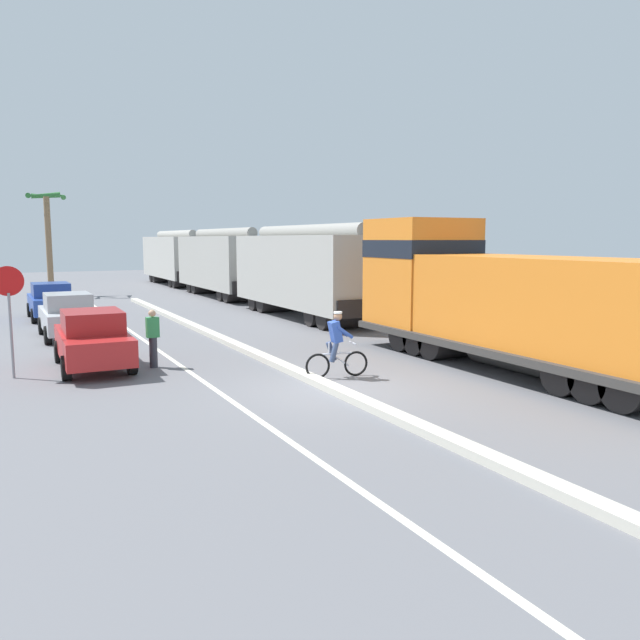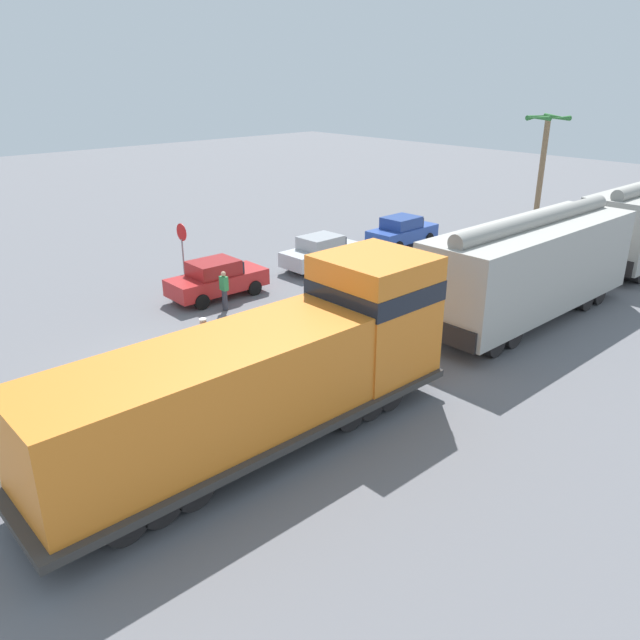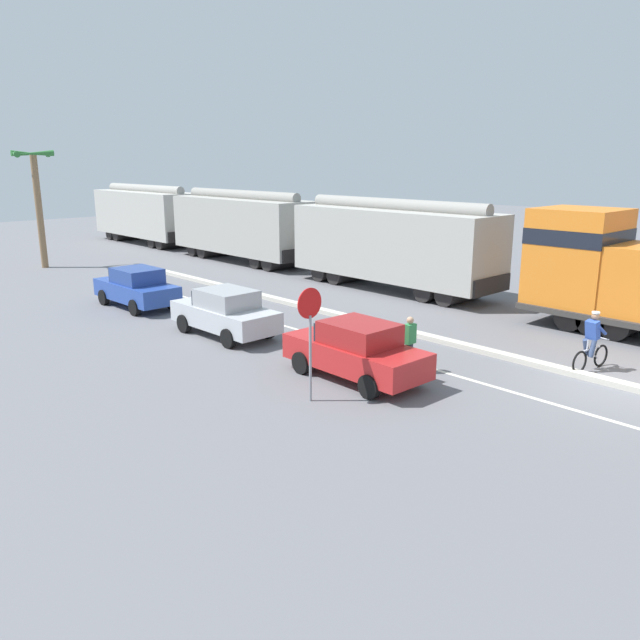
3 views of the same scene
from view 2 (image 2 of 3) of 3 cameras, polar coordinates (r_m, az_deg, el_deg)
ground_plane at (r=20.68m, az=-14.26°, el=-4.46°), size 120.00×120.00×0.00m
median_curb at (r=23.72m, az=-1.57°, el=-0.07°), size 0.36×36.00×0.16m
lane_stripe at (r=25.49m, az=-5.11°, el=1.26°), size 0.14×36.00×0.01m
locomotive at (r=15.89m, az=-3.94°, el=-4.89°), size 3.10×11.61×4.20m
hopper_car_lead at (r=24.68m, az=18.70°, el=4.55°), size 2.90×10.60×4.18m
parked_car_red at (r=26.54m, az=-9.42°, el=3.74°), size 1.88×4.22×1.62m
parked_car_silver at (r=30.16m, az=0.22°, el=6.24°), size 1.88×4.23×1.62m
parked_car_blue at (r=34.50m, az=7.53°, el=8.05°), size 1.90×4.23×1.62m
cyclist at (r=20.21m, az=-10.54°, el=-2.22°), size 1.70×0.52×1.71m
stop_sign at (r=27.68m, az=-12.48°, el=6.88°), size 0.76×0.08×2.88m
palm_tree_near at (r=43.74m, az=19.86°, el=14.90°), size 2.42×2.37×6.41m
pedestrian_by_cars at (r=25.00m, az=-8.75°, el=2.72°), size 0.34×0.22×1.62m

